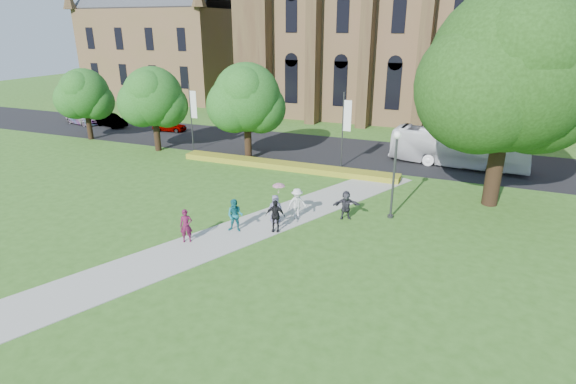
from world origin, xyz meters
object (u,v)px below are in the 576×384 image
at_px(car_1, 111,121).
at_px(car_2, 83,118).
at_px(pedestrian_0, 186,226).
at_px(tour_coach, 459,148).
at_px(large_tree, 511,70).
at_px(car_0, 169,126).
at_px(streetlamp, 395,165).

distance_m(car_1, car_2, 4.13).
bearing_deg(pedestrian_0, tour_coach, 27.02).
height_order(large_tree, tour_coach, large_tree).
xyz_separation_m(car_0, car_2, (-11.67, -0.54, 0.08)).
relative_size(large_tree, pedestrian_0, 7.31).
relative_size(car_1, car_2, 0.89).
height_order(car_1, pedestrian_0, pedestrian_0).
bearing_deg(car_2, car_0, -74.69).
bearing_deg(streetlamp, car_2, 159.92).
relative_size(streetlamp, car_2, 1.10).
relative_size(tour_coach, car_1, 2.53).
xyz_separation_m(streetlamp, tour_coach, (3.14, 12.56, -1.78)).
relative_size(large_tree, car_2, 2.77).
height_order(large_tree, car_0, large_tree).
bearing_deg(car_2, streetlamp, -97.43).
bearing_deg(pedestrian_0, car_2, 112.65).
bearing_deg(pedestrian_0, streetlamp, 7.17).
distance_m(streetlamp, large_tree, 8.73).
xyz_separation_m(tour_coach, car_2, (-41.05, 1.30, -0.80)).
xyz_separation_m(car_0, car_1, (-7.54, -0.50, 0.08)).
distance_m(tour_coach, car_2, 41.08).
distance_m(car_0, car_2, 11.68).
xyz_separation_m(large_tree, pedestrian_0, (-14.89, -11.82, -7.42)).
bearing_deg(car_1, car_2, 104.32).
relative_size(car_2, pedestrian_0, 2.64).
relative_size(large_tree, tour_coach, 1.23).
bearing_deg(car_2, pedestrian_0, -113.94).
bearing_deg(streetlamp, large_tree, 39.29).
relative_size(car_0, car_2, 0.76).
height_order(large_tree, car_1, large_tree).
height_order(tour_coach, car_2, tour_coach).
distance_m(streetlamp, car_2, 40.45).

